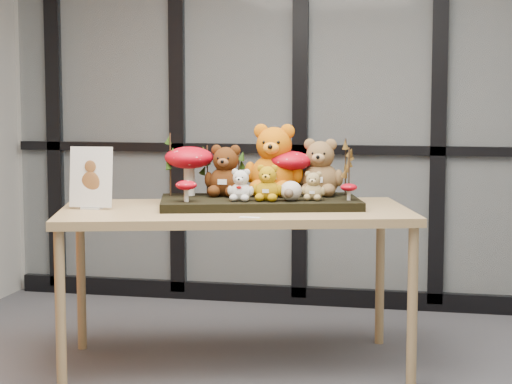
% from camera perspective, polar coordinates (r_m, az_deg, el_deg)
% --- Properties ---
extents(room_shell, '(5.00, 5.00, 5.00)m').
position_cam_1_polar(room_shell, '(3.64, 3.26, 10.09)').
color(room_shell, '#B3B1A9').
rests_on(room_shell, floor).
extents(glass_partition, '(4.90, 0.06, 2.78)m').
position_cam_1_polar(glass_partition, '(6.09, 6.95, 6.03)').
color(glass_partition, '#2D383F').
rests_on(glass_partition, floor).
extents(display_table, '(1.96, 1.35, 0.83)m').
position_cam_1_polar(display_table, '(4.76, -1.31, -1.78)').
color(display_table, tan).
rests_on(display_table, floor).
extents(diorama_tray, '(1.12, 0.77, 0.04)m').
position_cam_1_polar(diorama_tray, '(4.82, 0.24, -0.64)').
color(diorama_tray, black).
rests_on(diorama_tray, display_table).
extents(bear_pooh_yellow, '(0.39, 0.37, 0.42)m').
position_cam_1_polar(bear_pooh_yellow, '(4.95, 1.13, 2.23)').
color(bear_pooh_yellow, '#CB6306').
rests_on(bear_pooh_yellow, diorama_tray).
extents(bear_brown_medium, '(0.28, 0.26, 0.30)m').
position_cam_1_polar(bear_brown_medium, '(4.91, -1.86, 1.49)').
color(bear_brown_medium, '#47220B').
rests_on(bear_brown_medium, diorama_tray).
extents(bear_tan_back, '(0.31, 0.29, 0.33)m').
position_cam_1_polar(bear_tan_back, '(4.95, 3.97, 1.72)').
color(bear_tan_back, brown).
rests_on(bear_tan_back, diorama_tray).
extents(bear_small_yellow, '(0.19, 0.18, 0.20)m').
position_cam_1_polar(bear_small_yellow, '(4.69, 0.73, 0.68)').
color(bear_small_yellow, '#AE7D08').
rests_on(bear_small_yellow, diorama_tray).
extents(bear_white_bow, '(0.17, 0.16, 0.18)m').
position_cam_1_polar(bear_white_bow, '(4.69, -0.93, 0.54)').
color(bear_white_bow, silver).
rests_on(bear_white_bow, diorama_tray).
extents(bear_beige_small, '(0.15, 0.14, 0.16)m').
position_cam_1_polar(bear_beige_small, '(4.73, 3.55, 0.48)').
color(bear_beige_small, '#A38A54').
rests_on(bear_beige_small, diorama_tray).
extents(plush_cream_hedgehog, '(0.10, 0.10, 0.11)m').
position_cam_1_polar(plush_cream_hedgehog, '(4.70, 2.16, 0.13)').
color(plush_cream_hedgehog, beige).
rests_on(plush_cream_hedgehog, diorama_tray).
extents(mushroom_back_left, '(0.26, 0.26, 0.29)m').
position_cam_1_polar(mushroom_back_left, '(4.95, -4.14, 1.45)').
color(mushroom_back_left, '#A50513').
rests_on(mushroom_back_left, diorama_tray).
extents(mushroom_back_right, '(0.24, 0.24, 0.26)m').
position_cam_1_polar(mushroom_back_right, '(4.95, 2.10, 1.31)').
color(mushroom_back_right, '#A50513').
rests_on(mushroom_back_right, diorama_tray).
extents(mushroom_front_left, '(0.11, 0.11, 0.12)m').
position_cam_1_polar(mushroom_front_left, '(4.67, -4.32, 0.13)').
color(mushroom_front_left, '#A50513').
rests_on(mushroom_front_left, diorama_tray).
extents(mushroom_front_right, '(0.09, 0.09, 0.09)m').
position_cam_1_polar(mushroom_front_right, '(4.75, 5.73, 0.06)').
color(mushroom_front_right, '#A50513').
rests_on(mushroom_front_right, diorama_tray).
extents(sprig_green_far_left, '(0.05, 0.05, 0.33)m').
position_cam_1_polar(sprig_green_far_left, '(4.93, -5.29, 1.69)').
color(sprig_green_far_left, '#14360C').
rests_on(sprig_green_far_left, diorama_tray).
extents(sprig_green_mid_left, '(0.05, 0.05, 0.26)m').
position_cam_1_polar(sprig_green_mid_left, '(4.99, -3.02, 1.36)').
color(sprig_green_mid_left, '#14360C').
rests_on(sprig_green_mid_left, diorama_tray).
extents(sprig_dry_far_right, '(0.05, 0.05, 0.30)m').
position_cam_1_polar(sprig_dry_far_right, '(4.97, 5.53, 1.55)').
color(sprig_dry_far_right, brown).
rests_on(sprig_dry_far_right, diorama_tray).
extents(sprig_dry_mid_right, '(0.05, 0.05, 0.26)m').
position_cam_1_polar(sprig_dry_mid_right, '(4.84, 5.75, 1.19)').
color(sprig_dry_mid_right, brown).
rests_on(sprig_dry_mid_right, diorama_tray).
extents(sprig_green_centre, '(0.05, 0.05, 0.23)m').
position_cam_1_polar(sprig_green_centre, '(5.00, -1.06, 1.19)').
color(sprig_green_centre, '#14360C').
rests_on(sprig_green_centre, diorama_tray).
extents(sign_holder, '(0.23, 0.06, 0.32)m').
position_cam_1_polar(sign_holder, '(4.78, -10.12, 0.74)').
color(sign_holder, silver).
rests_on(sign_holder, display_table).
extents(label_card, '(0.10, 0.03, 0.00)m').
position_cam_1_polar(label_card, '(4.40, -0.39, -1.58)').
color(label_card, white).
rests_on(label_card, display_table).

